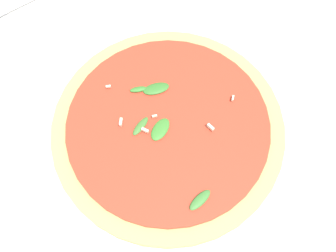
% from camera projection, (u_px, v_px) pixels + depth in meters
% --- Properties ---
extents(ground_plane, '(6.00, 6.00, 0.00)m').
position_uv_depth(ground_plane, '(192.00, 149.00, 0.57)').
color(ground_plane, white).
extents(pizza_arugula_main, '(0.35, 0.35, 0.05)m').
position_uv_depth(pizza_arugula_main, '(168.00, 130.00, 0.57)').
color(pizza_arugula_main, white).
rests_on(pizza_arugula_main, ground_plane).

